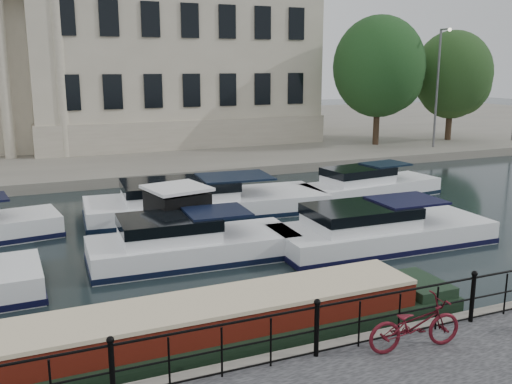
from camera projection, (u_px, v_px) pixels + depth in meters
ground_plane at (270, 333)px, 13.58m from camera, size 160.00×160.00×0.00m
far_bank at (81, 136)px, 48.53m from camera, size 120.00×42.00×0.55m
railing at (317, 326)px, 11.30m from camera, size 24.14×0.14×1.22m
civic_building at (67, 54)px, 42.81m from camera, size 53.55×31.84×16.85m
lamp_posts at (480, 85)px, 41.04m from camera, size 8.24×1.55×8.07m
bicycle at (415, 324)px, 11.60m from camera, size 2.13×0.93×1.09m
narrowboat at (180, 342)px, 12.41m from camera, size 14.19×1.97×1.52m
harbour_hut at (178, 218)px, 20.11m from camera, size 3.10×2.74×2.17m
cabin_cruisers at (174, 231)px, 20.67m from camera, size 28.39×10.07×1.99m
trees at (424, 75)px, 41.90m from camera, size 12.88×6.48×9.13m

